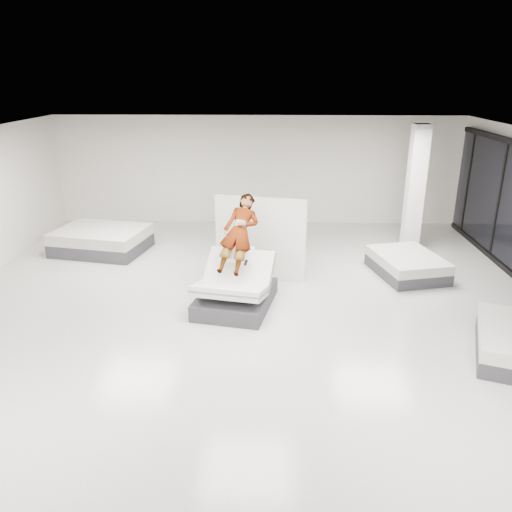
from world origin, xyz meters
The scene contains 8 objects.
room centered at (0.00, 0.00, 1.60)m, with size 14.00×14.04×3.20m.
hero_bed centered at (-0.26, 1.02, 0.34)m, with size 1.66×2.00×1.10m.
person centered at (-0.20, 1.33, 1.17)m, with size 0.63×0.42×1.74m, color slate.
remote centered at (-0.06, 0.95, 0.95)m, with size 0.05×0.14×0.03m, color black.
divider_panel centered at (0.18, 2.55, 0.92)m, with size 2.02×0.09×1.84m, color silver.
flat_bed_right_far centered at (3.51, 2.80, 0.24)m, with size 1.67×1.99×0.48m.
flat_bed_left_far centered at (-3.94, 4.16, 0.30)m, with size 2.45×2.03×0.60m.
column centered at (4.00, 4.50, 1.60)m, with size 0.40×0.40×3.20m, color white.
Camera 1 is at (0.41, -7.87, 4.32)m, focal length 35.00 mm.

